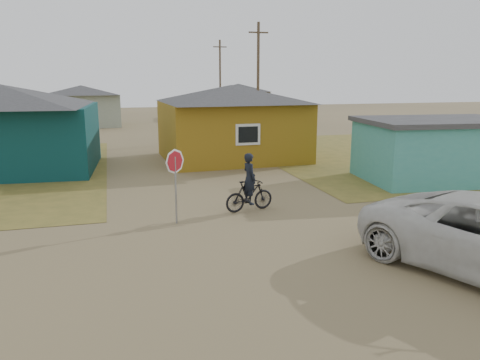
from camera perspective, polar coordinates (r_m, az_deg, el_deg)
ground at (r=11.54m, az=4.55°, el=-9.40°), size 120.00×120.00×0.00m
grass_ne at (r=29.39m, az=21.82°, el=3.16°), size 20.00×18.00×0.00m
house_teal at (r=24.13m, az=-27.01°, el=5.78°), size 8.93×7.08×4.00m
house_yellow at (r=24.94m, az=-1.01°, el=7.17°), size 7.72×6.76×3.90m
shed_turquoise at (r=21.39m, az=22.92°, el=3.46°), size 6.71×4.93×2.60m
house_pale_west at (r=44.17m, az=-18.68°, el=8.63°), size 7.04×6.15×3.60m
house_beige_east at (r=51.95m, az=-0.20°, el=9.74°), size 6.95×6.05×3.60m
house_pale_north at (r=57.04m, az=-26.21°, el=8.62°), size 6.28×5.81×3.40m
utility_pole_near at (r=33.64m, az=2.22°, el=12.16°), size 1.40×0.20×8.00m
utility_pole_far at (r=49.34m, az=-2.43°, el=12.24°), size 1.40×0.20×8.00m
stop_sign at (r=13.79m, az=-7.92°, el=1.39°), size 0.72×0.23×2.25m
cyclist at (r=15.19m, az=1.15°, el=-1.23°), size 1.75×0.80×1.91m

